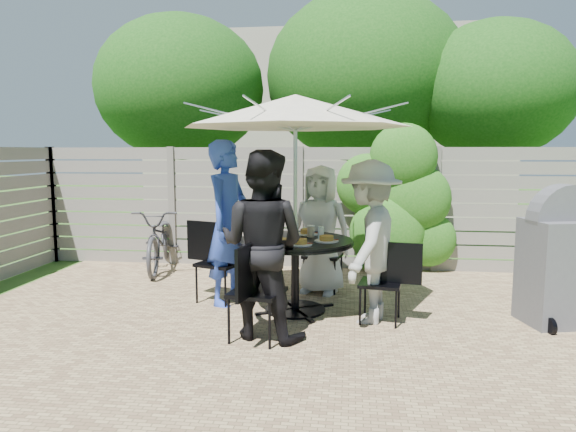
# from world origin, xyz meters

# --- Properties ---
(backyard_envelope) EXTENTS (60.00, 60.00, 5.00)m
(backyard_envelope) POSITION_xyz_m (0.09, 10.29, 2.61)
(backyard_envelope) COLOR #30571B
(backyard_envelope) RESTS_ON ground
(patio_table) EXTENTS (1.55, 1.55, 0.82)m
(patio_table) POSITION_xyz_m (0.17, 0.82, 0.57)
(patio_table) COLOR black
(patio_table) RESTS_ON ground
(umbrella) EXTENTS (3.02, 3.02, 2.38)m
(umbrella) POSITION_xyz_m (0.17, 0.82, 2.20)
(umbrella) COLOR silver
(umbrella) RESTS_ON ground
(chair_back) EXTENTS (0.53, 0.72, 0.95)m
(chair_back) POSITION_xyz_m (0.43, 1.75, 0.29)
(chair_back) COLOR black
(chair_back) RESTS_ON ground
(person_back) EXTENTS (0.90, 0.71, 1.61)m
(person_back) POSITION_xyz_m (0.40, 1.62, 0.81)
(person_back) COLOR silver
(person_back) RESTS_ON ground
(chair_left) EXTENTS (0.73, 0.59, 0.96)m
(chair_left) POSITION_xyz_m (-0.76, 1.09, 0.29)
(chair_left) COLOR black
(chair_left) RESTS_ON ground
(person_left) EXTENTS (0.63, 0.79, 1.91)m
(person_left) POSITION_xyz_m (-0.63, 1.05, 0.96)
(person_left) COLOR blue
(person_left) RESTS_ON ground
(chair_front) EXTENTS (0.54, 0.73, 0.96)m
(chair_front) POSITION_xyz_m (-0.09, -0.11, 0.29)
(chair_front) COLOR black
(chair_front) RESTS_ON ground
(person_front) EXTENTS (1.02, 0.89, 1.80)m
(person_front) POSITION_xyz_m (-0.05, 0.03, 0.90)
(person_front) COLOR black
(person_front) RESTS_ON ground
(chair_right) EXTENTS (0.65, 0.48, 0.86)m
(chair_right) POSITION_xyz_m (1.10, 0.56, 0.26)
(chair_right) COLOR black
(chair_right) RESTS_ON ground
(person_right) EXTENTS (0.90, 1.23, 1.70)m
(person_right) POSITION_xyz_m (0.97, 0.60, 0.85)
(person_right) COLOR #9C9C97
(person_right) RESTS_ON ground
(plate_back) EXTENTS (0.26, 0.26, 0.06)m
(plate_back) POSITION_xyz_m (0.27, 1.17, 0.85)
(plate_back) COLOR white
(plate_back) RESTS_ON patio_table
(plate_left) EXTENTS (0.26, 0.26, 0.06)m
(plate_left) POSITION_xyz_m (-0.18, 0.92, 0.85)
(plate_left) COLOR white
(plate_left) RESTS_ON patio_table
(plate_front) EXTENTS (0.26, 0.26, 0.06)m
(plate_front) POSITION_xyz_m (0.07, 0.48, 0.85)
(plate_front) COLOR white
(plate_front) RESTS_ON patio_table
(plate_right) EXTENTS (0.26, 0.26, 0.06)m
(plate_right) POSITION_xyz_m (0.52, 0.73, 0.85)
(plate_right) COLOR white
(plate_right) RESTS_ON patio_table
(plate_extra) EXTENTS (0.24, 0.24, 0.06)m
(plate_extra) POSITION_xyz_m (0.26, 0.49, 0.85)
(plate_extra) COLOR white
(plate_extra) RESTS_ON patio_table
(glass_back) EXTENTS (0.07, 0.07, 0.14)m
(glass_back) POSITION_xyz_m (0.14, 1.10, 0.89)
(glass_back) COLOR silver
(glass_back) RESTS_ON patio_table
(glass_left) EXTENTS (0.07, 0.07, 0.14)m
(glass_left) POSITION_xyz_m (-0.11, 0.79, 0.89)
(glass_left) COLOR silver
(glass_left) RESTS_ON patio_table
(glass_front) EXTENTS (0.07, 0.07, 0.14)m
(glass_front) POSITION_xyz_m (0.20, 0.55, 0.89)
(glass_front) COLOR silver
(glass_front) RESTS_ON patio_table
(glass_right) EXTENTS (0.07, 0.07, 0.14)m
(glass_right) POSITION_xyz_m (0.45, 0.85, 0.89)
(glass_right) COLOR silver
(glass_right) RESTS_ON patio_table
(syrup_jug) EXTENTS (0.09, 0.09, 0.16)m
(syrup_jug) POSITION_xyz_m (0.13, 0.89, 0.90)
(syrup_jug) COLOR #59280C
(syrup_jug) RESTS_ON patio_table
(coffee_cup) EXTENTS (0.08, 0.08, 0.12)m
(coffee_cup) POSITION_xyz_m (0.33, 1.01, 0.88)
(coffee_cup) COLOR #C6B293
(coffee_cup) RESTS_ON patio_table
(bicycle) EXTENTS (0.94, 1.88, 0.95)m
(bicycle) POSITION_xyz_m (-2.04, 2.60, 0.47)
(bicycle) COLOR #333338
(bicycle) RESTS_ON ground
(bbq_grill) EXTENTS (0.82, 0.70, 1.45)m
(bbq_grill) POSITION_xyz_m (2.91, 0.75, 0.66)
(bbq_grill) COLOR #515156
(bbq_grill) RESTS_ON ground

